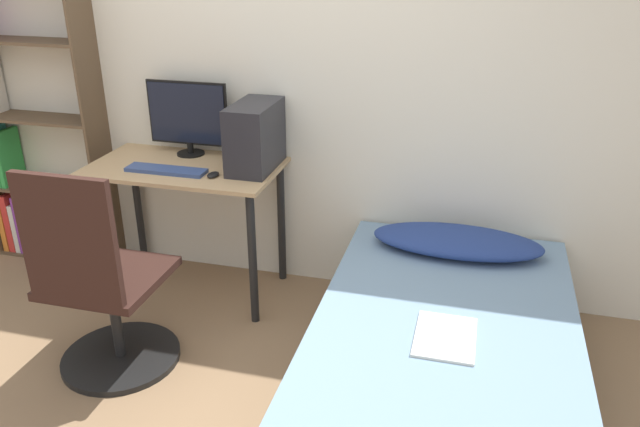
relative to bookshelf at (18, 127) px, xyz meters
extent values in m
plane|color=#846647|center=(1.53, -1.26, -0.84)|extent=(14.00, 14.00, 0.00)
cube|color=silver|center=(1.53, 0.14, 0.41)|extent=(8.00, 0.05, 2.50)
cube|color=tan|center=(1.18, -0.17, -0.09)|extent=(1.03, 0.58, 0.02)
cylinder|color=black|center=(0.71, -0.41, -0.47)|extent=(0.04, 0.04, 0.74)
cylinder|color=black|center=(1.64, -0.41, -0.47)|extent=(0.04, 0.04, 0.74)
cylinder|color=black|center=(0.71, 0.07, -0.47)|extent=(0.04, 0.04, 0.74)
cylinder|color=black|center=(1.64, 0.07, -0.47)|extent=(0.04, 0.04, 0.74)
cube|color=brown|center=(0.54, 0.00, 0.07)|extent=(0.02, 0.23, 1.82)
cube|color=brown|center=(0.15, 0.00, -0.83)|extent=(0.76, 0.23, 0.02)
cube|color=brown|center=(0.15, 0.00, -0.38)|extent=(0.76, 0.23, 0.02)
cube|color=brown|center=(0.15, 0.00, 0.07)|extent=(0.76, 0.23, 0.02)
cube|color=brown|center=(0.15, 0.00, 0.52)|extent=(0.76, 0.23, 0.02)
cube|color=orange|center=(-0.20, 0.00, -0.67)|extent=(0.04, 0.20, 0.30)
cube|color=red|center=(-0.15, 0.00, -0.63)|extent=(0.04, 0.20, 0.39)
cube|color=beige|center=(-0.11, 0.00, -0.66)|extent=(0.03, 0.20, 0.33)
cube|color=#7A338E|center=(-0.07, 0.00, -0.63)|extent=(0.04, 0.20, 0.39)
cube|color=green|center=(-0.15, 0.00, -0.23)|extent=(0.04, 0.20, 0.29)
cube|color=green|center=(-0.11, 0.00, -0.20)|extent=(0.03, 0.20, 0.35)
cylinder|color=black|center=(1.13, -0.90, -0.83)|extent=(0.56, 0.56, 0.03)
cylinder|color=black|center=(1.13, -0.90, -0.61)|extent=(0.05, 0.05, 0.41)
cube|color=black|center=(1.13, -0.90, -0.38)|extent=(0.49, 0.49, 0.04)
cube|color=black|center=(1.13, -1.13, -0.08)|extent=(0.44, 0.04, 0.56)
cube|color=#4C3D2D|center=(2.66, -0.84, -0.75)|extent=(1.13, 1.91, 0.19)
cube|color=#708EA8|center=(2.66, -0.84, -0.54)|extent=(1.09, 1.87, 0.23)
ellipsoid|color=navy|center=(2.66, -0.14, -0.37)|extent=(0.86, 0.36, 0.11)
cube|color=silver|center=(2.66, -0.93, -0.42)|extent=(0.24, 0.32, 0.01)
cylinder|color=black|center=(1.13, 0.02, -0.08)|extent=(0.16, 0.16, 0.01)
cylinder|color=black|center=(1.13, 0.02, -0.04)|extent=(0.04, 0.04, 0.06)
cube|color=black|center=(1.13, 0.02, 0.16)|extent=(0.47, 0.01, 0.36)
cube|color=black|center=(1.13, 0.01, 0.16)|extent=(0.45, 0.01, 0.33)
cube|color=#33477A|center=(1.13, -0.29, -0.07)|extent=(0.44, 0.11, 0.02)
cube|color=#232328|center=(1.57, -0.11, 0.09)|extent=(0.21, 0.40, 0.35)
ellipsoid|color=black|center=(1.40, -0.29, -0.07)|extent=(0.06, 0.09, 0.02)
camera|label=1|loc=(2.71, -3.08, 1.05)|focal=35.00mm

